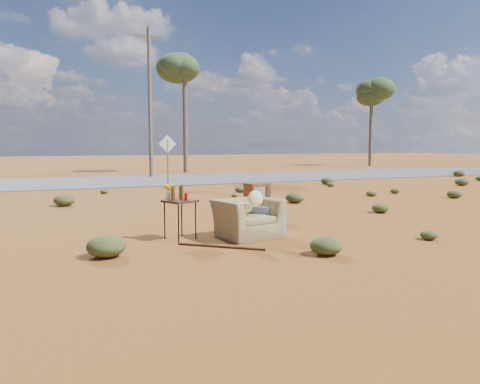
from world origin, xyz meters
name	(u,v)px	position (x,y,z in m)	size (l,w,h in m)	color
ground	(253,239)	(0.00, 0.00, 0.00)	(140.00, 140.00, 0.00)	brown
highway	(122,181)	(0.00, 15.00, 0.02)	(140.00, 7.00, 0.04)	#565659
armchair	(251,213)	(0.07, 0.24, 0.46)	(1.41, 1.06, 0.98)	olive
tv_unit	(257,192)	(1.18, 2.29, 0.63)	(0.58, 0.50, 0.85)	black
side_table	(177,199)	(-1.29, 0.57, 0.76)	(0.67, 0.67, 1.03)	#372314
rusty_bar	(221,247)	(-0.81, -0.44, 0.02)	(0.04, 0.04, 1.59)	#492313
road_sign	(168,151)	(1.50, 12.00, 1.50)	(0.78, 0.06, 2.19)	brown
eucalyptus_center	(184,70)	(5.00, 21.00, 6.43)	(3.20, 3.20, 7.60)	brown
eucalyptus_right	(372,94)	(22.00, 24.00, 5.94)	(3.20, 3.20, 7.10)	brown
utility_pole_center	(150,100)	(2.00, 17.50, 4.15)	(1.40, 0.20, 8.00)	brown
scrub_patch	(155,206)	(-0.82, 4.41, 0.14)	(17.49, 8.07, 0.33)	#424B21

